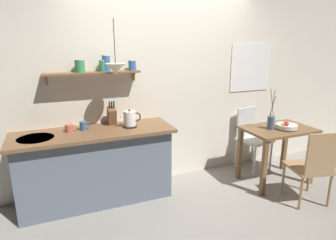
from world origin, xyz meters
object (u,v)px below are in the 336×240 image
object	(u,v)px
twig_vase	(271,122)
electric_kettle	(130,119)
dining_table	(277,138)
fruit_bowl	(286,126)
dining_chair_near	(313,165)
knife_block	(112,115)
dining_chair_far	(251,135)
coffee_mug_spare	(84,126)
pendant_lamp	(116,68)
coffee_mug_by_sink	(69,128)

from	to	relation	value
twig_vase	electric_kettle	xyz separation A→B (m)	(-1.80, 0.38, 0.13)
dining_table	electric_kettle	bearing A→B (deg)	168.76
fruit_bowl	dining_chair_near	bearing A→B (deg)	-98.91
dining_chair_near	twig_vase	xyz separation A→B (m)	(-0.11, 0.64, 0.36)
electric_kettle	knife_block	size ratio (longest dim) A/B	0.84
dining_chair_far	knife_block	bearing A→B (deg)	178.33
fruit_bowl	electric_kettle	world-z (taller)	electric_kettle
dining_chair_near	fruit_bowl	size ratio (longest dim) A/B	3.35
dining_table	twig_vase	world-z (taller)	twig_vase
knife_block	coffee_mug_spare	world-z (taller)	knife_block
dining_chair_near	pendant_lamp	world-z (taller)	pendant_lamp
electric_kettle	twig_vase	bearing A→B (deg)	-12.05
dining_table	fruit_bowl	xyz separation A→B (m)	(0.06, -0.08, 0.19)
knife_block	pendant_lamp	bearing A→B (deg)	-85.49
fruit_bowl	twig_vase	xyz separation A→B (m)	(-0.20, 0.08, 0.05)
dining_chair_near	electric_kettle	distance (m)	2.22
dining_table	knife_block	size ratio (longest dim) A/B	3.08
dining_chair_far	pendant_lamp	size ratio (longest dim) A/B	1.62
fruit_bowl	coffee_mug_spare	size ratio (longest dim) A/B	2.25
twig_vase	coffee_mug_by_sink	distance (m)	2.53
dining_chair_far	electric_kettle	distance (m)	1.96
coffee_mug_spare	dining_chair_far	bearing A→B (deg)	0.84
electric_kettle	coffee_mug_by_sink	xyz separation A→B (m)	(-0.69, 0.07, -0.05)
dining_chair_near	dining_chair_far	distance (m)	1.14
dining_chair_far	coffee_mug_spare	xyz separation A→B (m)	(-2.43, -0.04, 0.43)
dining_chair_far	fruit_bowl	size ratio (longest dim) A/B	3.35
dining_table	pendant_lamp	bearing A→B (deg)	171.69
electric_kettle	knife_block	distance (m)	0.25
dining_chair_near	twig_vase	size ratio (longest dim) A/B	1.72
dining_chair_far	fruit_bowl	xyz separation A→B (m)	(0.10, -0.58, 0.29)
knife_block	pendant_lamp	xyz separation A→B (m)	(0.02, -0.26, 0.60)
dining_table	electric_kettle	world-z (taller)	electric_kettle
dining_chair_near	pendant_lamp	size ratio (longest dim) A/B	1.62
electric_kettle	fruit_bowl	bearing A→B (deg)	-13.03
fruit_bowl	electric_kettle	distance (m)	2.05
knife_block	pendant_lamp	distance (m)	0.65
dining_table	coffee_mug_by_sink	bearing A→B (deg)	170.14
fruit_bowl	pendant_lamp	size ratio (longest dim) A/B	0.48
coffee_mug_by_sink	electric_kettle	bearing A→B (deg)	-5.95
dining_table	knife_block	world-z (taller)	knife_block
fruit_bowl	coffee_mug_by_sink	size ratio (longest dim) A/B	2.18
fruit_bowl	coffee_mug_by_sink	bearing A→B (deg)	168.76
dining_chair_far	electric_kettle	bearing A→B (deg)	-176.43
twig_vase	electric_kettle	distance (m)	1.84
coffee_mug_by_sink	knife_block	bearing A→B (deg)	11.79
dining_chair_far	pendant_lamp	bearing A→B (deg)	-174.53
dining_chair_near	electric_kettle	bearing A→B (deg)	151.89
electric_kettle	coffee_mug_by_sink	size ratio (longest dim) A/B	1.96
pendant_lamp	electric_kettle	bearing A→B (deg)	26.09
dining_chair_far	electric_kettle	world-z (taller)	electric_kettle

